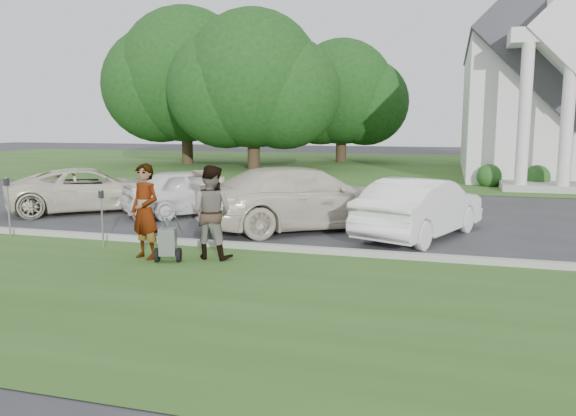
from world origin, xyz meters
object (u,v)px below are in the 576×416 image
at_px(person_right, 211,213).
at_px(parking_meter_far, 8,200).
at_px(tree_far, 185,81).
at_px(parking_meter_near, 102,212).
at_px(car_b, 194,191).
at_px(car_a, 90,190).
at_px(striping_cart, 168,243).
at_px(car_c, 305,198).
at_px(tree_left, 253,85).
at_px(car_d, 421,208).
at_px(tree_back, 342,97).
at_px(person_left, 145,212).
at_px(church, 554,65).

bearing_deg(person_right, parking_meter_far, -3.21).
xyz_separation_m(tree_far, person_right, (13.05, -25.46, -4.72)).
xyz_separation_m(parking_meter_near, car_b, (-0.08, 4.92, -0.11)).
height_order(parking_meter_near, car_a, car_a).
relative_size(tree_far, striping_cart, 10.69).
height_order(person_right, parking_meter_far, person_right).
height_order(striping_cart, car_c, car_c).
xyz_separation_m(tree_left, car_d, (11.13, -18.93, -4.37)).
bearing_deg(car_d, car_a, 14.22).
relative_size(tree_back, person_left, 4.86).
height_order(striping_cart, person_left, person_left).
xyz_separation_m(tree_far, person_left, (11.75, -25.86, -4.70)).
xyz_separation_m(person_left, car_c, (2.32, 4.24, -0.16)).
height_order(tree_back, car_a, tree_back).
bearing_deg(person_left, car_c, 79.89).
bearing_deg(church, tree_left, -176.21).
bearing_deg(car_d, car_c, 15.94).
height_order(parking_meter_far, car_c, car_c).
xyz_separation_m(car_a, car_b, (3.54, 0.24, 0.03)).
relative_size(tree_back, parking_meter_near, 7.22).
bearing_deg(parking_meter_near, striping_cart, -20.55).
bearing_deg(parking_meter_near, car_b, 90.99).
bearing_deg(parking_meter_near, person_right, -4.72).
bearing_deg(parking_meter_far, tree_far, 106.48).
distance_m(parking_meter_far, car_c, 7.45).
height_order(parking_meter_near, parking_meter_far, parking_meter_far).
xyz_separation_m(parking_meter_far, car_b, (2.86, 4.49, -0.22)).
bearing_deg(church, car_d, -106.35).
height_order(striping_cart, person_right, person_right).
relative_size(person_left, parking_meter_near, 1.49).
bearing_deg(car_c, car_b, 33.50).
distance_m(tree_back, car_b, 25.63).
bearing_deg(parking_meter_far, parking_meter_near, -8.24).
xyz_separation_m(person_right, car_a, (-6.39, 4.91, -0.27)).
bearing_deg(tree_left, parking_meter_far, -86.50).
height_order(tree_back, parking_meter_far, tree_back).
xyz_separation_m(parking_meter_far, car_a, (-0.67, 4.25, -0.25)).
xyz_separation_m(parking_meter_far, car_d, (9.79, 2.88, -0.21)).
relative_size(tree_left, car_a, 2.11).
bearing_deg(striping_cart, tree_far, 99.25).
height_order(tree_far, car_d, tree_far).
distance_m(church, car_d, 21.53).
distance_m(tree_far, parking_meter_near, 27.68).
distance_m(car_a, car_b, 3.55).
bearing_deg(striping_cart, person_right, 20.49).
xyz_separation_m(tree_back, parking_meter_far, (-2.67, -29.80, -3.78)).
bearing_deg(parking_meter_far, person_right, -6.54).
bearing_deg(person_right, striping_cart, 39.94).
distance_m(tree_far, parking_meter_far, 26.30).
bearing_deg(tree_back, tree_left, -116.57).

